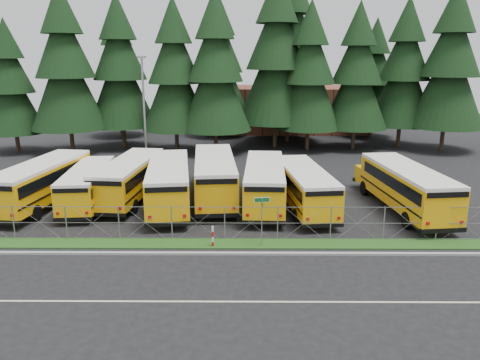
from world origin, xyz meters
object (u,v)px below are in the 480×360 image
bus_5 (265,184)px  bus_6 (303,188)px  bus_3 (169,184)px  bus_4 (215,178)px  light_standard (144,110)px  bus_east (403,188)px  street_sign (262,211)px  bus_0 (45,183)px  striped_bollard (213,237)px  bus_1 (89,186)px  bus_2 (131,179)px

bus_5 → bus_6: 2.69m
bus_3 → bus_4: 3.49m
light_standard → bus_east: bearing=-30.9°
street_sign → bus_5: bearing=86.3°
bus_east → bus_3: bearing=170.3°
bus_0 → bus_4: 11.89m
street_sign → striped_bollard: size_ratio=2.34×
bus_6 → street_sign: size_ratio=3.86×
bus_0 → bus_6: bearing=5.5°
bus_3 → bus_4: size_ratio=0.97×
bus_5 → bus_1: bearing=-177.6°
bus_0 → bus_east: size_ratio=0.99×
bus_2 → bus_6: (12.20, -1.98, -0.06)m
bus_6 → bus_east: size_ratio=0.93×
street_sign → striped_bollard: bearing=-177.9°
bus_5 → striped_bollard: (-3.15, -7.56, -0.89)m
bus_east → bus_1: bearing=170.4°
striped_bollard → bus_5: bearing=67.4°
bus_2 → bus_east: size_ratio=0.96×
bus_3 → striped_bollard: size_ratio=9.78×
bus_1 → street_sign: 14.04m
bus_1 → bus_6: bus_6 is taller
street_sign → light_standard: bearing=118.7°
street_sign → bus_4: bearing=109.1°
bus_4 → bus_6: bearing=-24.0°
bus_3 → striped_bollard: 8.17m
bus_6 → light_standard: size_ratio=1.07×
bus_east → bus_2: bearing=166.3°
bus_2 → striped_bollard: 11.00m
bus_4 → striped_bollard: 9.09m
bus_0 → bus_2: 5.92m
bus_6 → light_standard: 17.67m
bus_4 → bus_5: (3.57, -1.46, -0.09)m
bus_3 → light_standard: light_standard is taller
bus_1 → light_standard: (1.93, 10.51, 4.18)m
bus_0 → bus_east: bearing=5.0°
bus_5 → light_standard: bearing=137.1°
bus_6 → striped_bollard: bearing=-136.6°
bus_3 → bus_east: size_ratio=1.00×
bus_5 → bus_east: (9.28, -1.17, 0.04)m
bus_0 → bus_1: bearing=9.0°
bus_2 → striped_bollard: (6.44, -8.87, -0.88)m
bus_0 → street_sign: 16.69m
bus_1 → bus_4: (8.72, 1.37, 0.27)m
bus_east → light_standard: (-19.64, 11.78, 3.97)m
bus_2 → bus_6: size_ratio=1.04×
bus_4 → light_standard: light_standard is taller
bus_0 → bus_east: bus_east is taller
bus_1 → striped_bollard: (9.14, -7.66, -0.72)m
bus_0 → bus_1: bus_0 is taller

